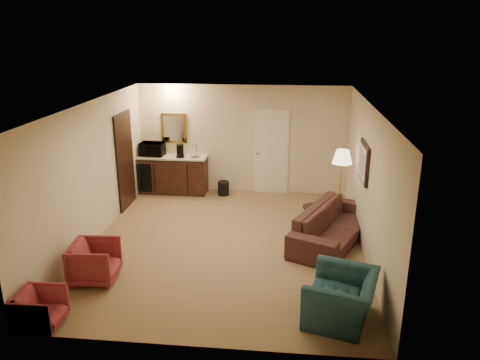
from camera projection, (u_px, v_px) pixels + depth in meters
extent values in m
plane|color=olive|center=(226.00, 243.00, 8.78)|extent=(6.00, 6.00, 0.00)
cube|color=beige|center=(242.00, 140.00, 11.21)|extent=(5.00, 0.02, 2.60)
cube|color=beige|center=(92.00, 173.00, 8.62)|extent=(0.02, 6.00, 2.60)
cube|color=beige|center=(368.00, 182.00, 8.13)|extent=(0.02, 6.00, 2.60)
cube|color=white|center=(225.00, 105.00, 7.97)|extent=(5.00, 6.00, 0.02)
cube|color=beige|center=(271.00, 152.00, 11.20)|extent=(0.82, 0.06, 2.05)
cube|color=black|center=(125.00, 161.00, 10.31)|extent=(0.06, 0.98, 2.10)
cube|color=yellow|center=(174.00, 128.00, 11.27)|extent=(0.62, 0.04, 0.72)
cube|color=black|center=(363.00, 162.00, 8.43)|extent=(0.06, 0.90, 0.70)
cube|color=#391F12|center=(174.00, 174.00, 11.37)|extent=(1.64, 0.58, 0.92)
imported|color=black|center=(333.00, 219.00, 8.72)|extent=(1.60, 2.40, 0.91)
imported|color=#1D4049|center=(342.00, 290.00, 6.37)|extent=(0.93, 1.18, 0.90)
imported|color=maroon|center=(94.00, 260.00, 7.40)|extent=(0.71, 0.75, 0.72)
imported|color=maroon|center=(39.00, 307.00, 6.26)|extent=(0.55, 0.58, 0.59)
cube|color=black|center=(321.00, 216.00, 9.48)|extent=(0.84, 0.66, 0.43)
cube|color=#CE8F44|center=(340.00, 185.00, 9.65)|extent=(0.43, 0.43, 1.52)
cylinder|color=black|center=(223.00, 188.00, 11.28)|extent=(0.36, 0.36, 0.34)
imported|color=black|center=(152.00, 148.00, 11.22)|extent=(0.59, 0.35, 0.39)
cylinder|color=black|center=(180.00, 151.00, 11.07)|extent=(0.21, 0.21, 0.31)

